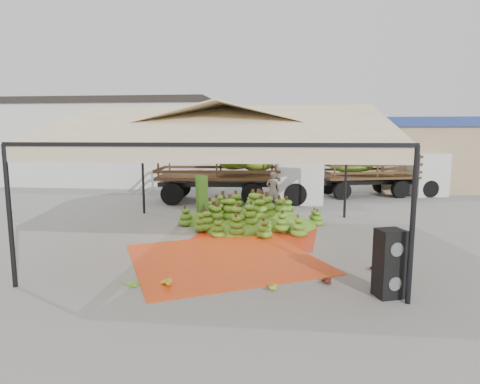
# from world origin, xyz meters

# --- Properties ---
(ground) EXTENTS (90.00, 90.00, 0.00)m
(ground) POSITION_xyz_m (0.00, 0.00, 0.00)
(ground) COLOR slate
(ground) RESTS_ON ground
(canopy_tent) EXTENTS (8.10, 8.10, 4.00)m
(canopy_tent) POSITION_xyz_m (0.00, 0.00, 3.30)
(canopy_tent) COLOR black
(canopy_tent) RESTS_ON ground
(building_white) EXTENTS (14.30, 6.30, 5.40)m
(building_white) POSITION_xyz_m (-10.00, 14.00, 2.71)
(building_white) COLOR silver
(building_white) RESTS_ON ground
(building_tan) EXTENTS (6.30, 5.30, 4.10)m
(building_tan) POSITION_xyz_m (10.00, 13.00, 2.07)
(building_tan) COLOR tan
(building_tan) RESTS_ON ground
(tarp_left) EXTENTS (5.99, 5.89, 0.01)m
(tarp_left) POSITION_xyz_m (0.11, -1.62, 0.01)
(tarp_left) COLOR red
(tarp_left) RESTS_ON ground
(tarp_right) EXTENTS (4.20, 4.37, 0.01)m
(tarp_right) POSITION_xyz_m (0.82, 1.34, 0.01)
(tarp_right) COLOR red
(tarp_right) RESTS_ON ground
(banana_heap) EXTENTS (5.52, 4.67, 1.11)m
(banana_heap) POSITION_xyz_m (0.41, 2.40, 0.56)
(banana_heap) COLOR #4F7B19
(banana_heap) RESTS_ON ground
(hand_yellow_a) EXTENTS (0.49, 0.42, 0.20)m
(hand_yellow_a) POSITION_xyz_m (1.32, -3.63, 0.10)
(hand_yellow_a) COLOR gold
(hand_yellow_a) RESTS_ON ground
(hand_yellow_b) EXTENTS (0.65, 0.64, 0.23)m
(hand_yellow_b) POSITION_xyz_m (-0.90, -3.70, 0.11)
(hand_yellow_b) COLOR #AAAC22
(hand_yellow_b) RESTS_ON ground
(hand_red_a) EXTENTS (0.52, 0.44, 0.21)m
(hand_red_a) POSITION_xyz_m (2.48, -3.17, 0.11)
(hand_red_a) COLOR #551A13
(hand_red_a) RESTS_ON ground
(hand_red_b) EXTENTS (0.42, 0.34, 0.19)m
(hand_red_b) POSITION_xyz_m (3.70, -2.17, 0.09)
(hand_red_b) COLOR #551713
(hand_red_b) RESTS_ON ground
(hand_green) EXTENTS (0.55, 0.52, 0.20)m
(hand_green) POSITION_xyz_m (-1.59, -3.70, 0.10)
(hand_green) COLOR #347418
(hand_green) RESTS_ON ground
(hanging_bunches) EXTENTS (4.74, 0.24, 0.20)m
(hanging_bunches) POSITION_xyz_m (2.40, -0.89, 2.62)
(hanging_bunches) COLOR #4E7117
(hanging_bunches) RESTS_ON ground
(speaker_stack) EXTENTS (0.61, 0.57, 1.37)m
(speaker_stack) POSITION_xyz_m (3.70, -3.70, 0.68)
(speaker_stack) COLOR black
(speaker_stack) RESTS_ON ground
(banana_leaves) EXTENTS (0.96, 1.36, 3.70)m
(banana_leaves) POSITION_xyz_m (-1.12, 1.75, 0.00)
(banana_leaves) COLOR #386E1D
(banana_leaves) RESTS_ON ground
(vendor) EXTENTS (0.63, 0.45, 1.60)m
(vendor) POSITION_xyz_m (1.19, 5.67, 0.80)
(vendor) COLOR gray
(vendor) RESTS_ON ground
(truck_left) EXTENTS (7.82, 3.24, 2.62)m
(truck_left) POSITION_xyz_m (-0.16, 7.43, 1.61)
(truck_left) COLOR #53341B
(truck_left) RESTS_ON ground
(truck_right) EXTENTS (6.83, 3.84, 2.22)m
(truck_right) POSITION_xyz_m (7.00, 10.07, 1.37)
(truck_right) COLOR #452B17
(truck_right) RESTS_ON ground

